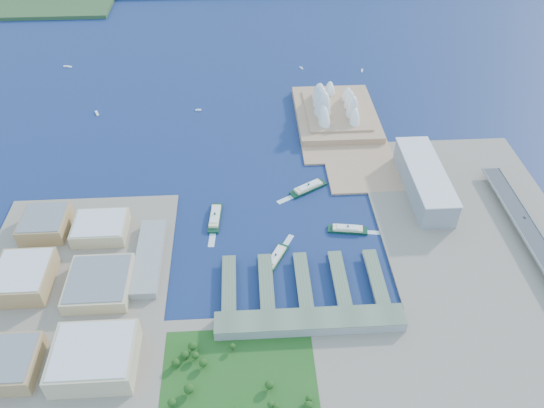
{
  "coord_description": "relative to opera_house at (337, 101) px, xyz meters",
  "views": [
    {
      "loc": [
        -44.51,
        -471.71,
        466.17
      ],
      "look_at": [
        -14.15,
        46.23,
        18.0
      ],
      "focal_mm": 35.0,
      "sensor_mm": 36.0,
      "label": 1
    }
  ],
  "objects": [
    {
      "name": "ferry_wharves",
      "position": [
        -91.0,
        -355.0,
        -27.35
      ],
      "size": [
        184.0,
        90.0,
        9.3
      ],
      "primitive_type": null,
      "color": "#53634A",
      "rests_on": "ground"
    },
    {
      "name": "boat_e",
      "position": [
        -38.48,
        181.01,
        -30.82
      ],
      "size": [
        7.04,
        9.95,
        2.36
      ],
      "primitive_type": null,
      "rotation": [
        0.0,
        0.0,
        0.47
      ],
      "color": "white",
      "rests_on": "ground"
    },
    {
      "name": "park",
      "position": [
        -165.0,
        -470.0,
        -21.0
      ],
      "size": [
        150.0,
        110.0,
        16.0
      ],
      "primitive_type": null,
      "color": "#194714",
      "rests_on": "south_land"
    },
    {
      "name": "west_buildings",
      "position": [
        -355.0,
        -350.0,
        -15.5
      ],
      "size": [
        200.0,
        280.0,
        27.0
      ],
      "primitive_type": null,
      "color": "#A17F50",
      "rests_on": "west_land"
    },
    {
      "name": "ferry_a",
      "position": [
        -193.68,
        -238.44,
        -26.76
      ],
      "size": [
        18.55,
        56.39,
        10.48
      ],
      "primitive_type": null,
      "rotation": [
        0.0,
        0.0,
        -0.08
      ],
      "color": "#0C311E",
      "rests_on": "ground"
    },
    {
      "name": "ferry_c",
      "position": [
        -119.46,
        -315.14,
        -27.22
      ],
      "size": [
        35.89,
        50.48,
        9.57
      ],
      "primitive_type": null,
      "rotation": [
        0.0,
        0.0,
        2.63
      ],
      "color": "#0C311E",
      "rests_on": "ground"
    },
    {
      "name": "ferry_b",
      "position": [
        -65.81,
        -185.1,
        -26.76
      ],
      "size": [
        54.89,
        40.27,
        10.48
      ],
      "primitive_type": null,
      "rotation": [
        0.0,
        0.0,
        -1.04
      ],
      "color": "#0C311E",
      "rests_on": "ground"
    },
    {
      "name": "expressway",
      "position": [
        195.0,
        -340.0,
        -23.07
      ],
      "size": [
        26.0,
        340.0,
        11.85
      ],
      "primitive_type": null,
      "color": "gray",
      "rests_on": "east_land"
    },
    {
      "name": "ground",
      "position": [
        -105.0,
        -280.0,
        -32.0
      ],
      "size": [
        3000.0,
        3000.0,
        0.0
      ],
      "primitive_type": "plane",
      "color": "#0E1B45",
      "rests_on": "ground"
    },
    {
      "name": "west_land",
      "position": [
        -355.0,
        -385.0,
        -30.5
      ],
      "size": [
        220.0,
        390.0,
        3.0
      ],
      "primitive_type": "cube",
      "color": "gray",
      "rests_on": "ground"
    },
    {
      "name": "terminal_building",
      "position": [
        -90.0,
        -415.0,
        -23.0
      ],
      "size": [
        200.0,
        28.0,
        12.0
      ],
      "primitive_type": "cube",
      "color": "gray",
      "rests_on": "south_land"
    },
    {
      "name": "boat_d",
      "position": [
        -487.09,
        213.04,
        -30.61
      ],
      "size": [
        16.86,
        7.62,
        2.78
      ],
      "primitive_type": null,
      "rotation": [
        0.0,
        0.0,
        1.32
      ],
      "color": "white",
      "rests_on": "ground"
    },
    {
      "name": "boat_a",
      "position": [
        -397.63,
        35.47,
        -30.51
      ],
      "size": [
        9.74,
        15.7,
        2.98
      ],
      "primitive_type": null,
      "rotation": [
        0.0,
        0.0,
        0.41
      ],
      "color": "white",
      "rests_on": "ground"
    },
    {
      "name": "boat_c",
      "position": [
        75.38,
        163.11,
        -30.7
      ],
      "size": [
        6.15,
        12.05,
        2.6
      ],
      "primitive_type": null,
      "rotation": [
        0.0,
        0.0,
        2.89
      ],
      "color": "white",
      "rests_on": "ground"
    },
    {
      "name": "boat_b",
      "position": [
        -228.33,
        36.17,
        -30.67
      ],
      "size": [
        9.84,
        3.46,
        2.65
      ],
      "primitive_type": null,
      "rotation": [
        0.0,
        0.0,
        1.57
      ],
      "color": "white",
      "rests_on": "ground"
    },
    {
      "name": "south_land",
      "position": [
        -105.0,
        -490.0,
        -30.5
      ],
      "size": [
        720.0,
        180.0,
        3.0
      ],
      "primitive_type": "cube",
      "color": "gray",
      "rests_on": "ground"
    },
    {
      "name": "ferry_d",
      "position": [
        -25.21,
        -270.76,
        -27.27
      ],
      "size": [
        51.41,
        20.07,
        9.47
      ],
      "primitive_type": null,
      "rotation": [
        0.0,
        0.0,
        1.42
      ],
      "color": "#0C311E",
      "rests_on": "ground"
    },
    {
      "name": "toaster_building",
      "position": [
        90.0,
        -200.0,
        -11.5
      ],
      "size": [
        45.0,
        155.0,
        35.0
      ],
      "primitive_type": "cube",
      "color": "gray",
      "rests_on": "east_land"
    },
    {
      "name": "car_c",
      "position": [
        199.0,
        -275.33,
        -16.56
      ],
      "size": [
        1.65,
        4.06,
        1.18
      ],
      "primitive_type": "imported",
      "rotation": [
        0.0,
        0.0,
        3.14
      ],
      "color": "slate",
      "rests_on": "expressway"
    },
    {
      "name": "opera_house",
      "position": [
        0.0,
        0.0,
        0.0
      ],
      "size": [
        134.0,
        180.0,
        58.0
      ],
      "primitive_type": null,
      "color": "white",
      "rests_on": "peninsula"
    },
    {
      "name": "east_land",
      "position": [
        135.0,
        -330.0,
        -30.5
      ],
      "size": [
        240.0,
        500.0,
        3.0
      ],
      "primitive_type": "cube",
      "color": "gray",
      "rests_on": "ground"
    },
    {
      "name": "peninsula",
      "position": [
        2.5,
        -20.0,
        -30.5
      ],
      "size": [
        135.0,
        220.0,
        3.0
      ],
      "primitive_type": "cube",
      "color": "tan",
      "rests_on": "ground"
    }
  ]
}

